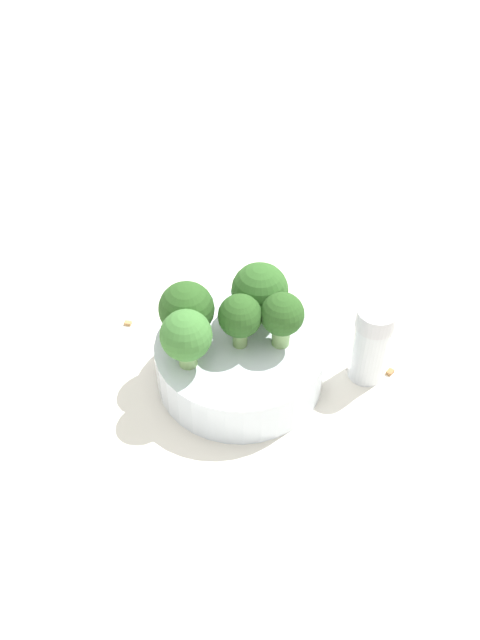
# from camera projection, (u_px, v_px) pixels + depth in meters

# --- Properties ---
(ground_plane) EXTENTS (3.00, 3.00, 0.00)m
(ground_plane) POSITION_uv_depth(u_px,v_px,m) (240.00, 377.00, 0.61)
(ground_plane) COLOR silver
(bowl) EXTENTS (0.16, 0.16, 0.05)m
(bowl) POSITION_uv_depth(u_px,v_px,m) (240.00, 361.00, 0.59)
(bowl) COLOR silver
(bowl) RESTS_ON ground_plane
(broccoli_floret_0) EXTENTS (0.04, 0.04, 0.06)m
(broccoli_floret_0) POSITION_uv_depth(u_px,v_px,m) (240.00, 317.00, 0.55)
(broccoli_floret_0) COLOR #7A9E5B
(broccoli_floret_0) RESTS_ON bowl
(broccoli_floret_1) EXTENTS (0.05, 0.05, 0.06)m
(broccoli_floret_1) POSITION_uv_depth(u_px,v_px,m) (187.00, 310.00, 0.56)
(broccoli_floret_1) COLOR #8EB770
(broccoli_floret_1) RESTS_ON bowl
(broccoli_floret_2) EXTENTS (0.05, 0.05, 0.06)m
(broccoli_floret_2) POSITION_uv_depth(u_px,v_px,m) (186.00, 337.00, 0.53)
(broccoli_floret_2) COLOR #84AD66
(broccoli_floret_2) RESTS_ON bowl
(broccoli_floret_3) EXTENTS (0.05, 0.05, 0.06)m
(broccoli_floret_3) POSITION_uv_depth(u_px,v_px,m) (260.00, 292.00, 0.58)
(broccoli_floret_3) COLOR #84AD66
(broccoli_floret_3) RESTS_ON bowl
(broccoli_floret_4) EXTENTS (0.04, 0.04, 0.06)m
(broccoli_floret_4) POSITION_uv_depth(u_px,v_px,m) (282.00, 318.00, 0.55)
(broccoli_floret_4) COLOR #84AD66
(broccoli_floret_4) RESTS_ON bowl
(pepper_shaker) EXTENTS (0.04, 0.04, 0.08)m
(pepper_shaker) POSITION_uv_depth(u_px,v_px,m) (371.00, 345.00, 0.58)
(pepper_shaker) COLOR silver
(pepper_shaker) RESTS_ON ground_plane
(almond_crumb_0) EXTENTS (0.01, 0.01, 0.01)m
(almond_crumb_0) POSITION_uv_depth(u_px,v_px,m) (389.00, 367.00, 0.61)
(almond_crumb_0) COLOR olive
(almond_crumb_0) RESTS_ON ground_plane
(almond_crumb_1) EXTENTS (0.01, 0.01, 0.01)m
(almond_crumb_1) POSITION_uv_depth(u_px,v_px,m) (128.00, 322.00, 0.66)
(almond_crumb_1) COLOR #AD7F4C
(almond_crumb_1) RESTS_ON ground_plane
(almond_crumb_2) EXTENTS (0.00, 0.01, 0.01)m
(almond_crumb_2) POSITION_uv_depth(u_px,v_px,m) (233.00, 290.00, 0.70)
(almond_crumb_2) COLOR #AD7F4C
(almond_crumb_2) RESTS_ON ground_plane
(almond_crumb_3) EXTENTS (0.00, 0.01, 0.01)m
(almond_crumb_3) POSITION_uv_depth(u_px,v_px,m) (315.00, 335.00, 0.65)
(almond_crumb_3) COLOR #AD7F4C
(almond_crumb_3) RESTS_ON ground_plane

